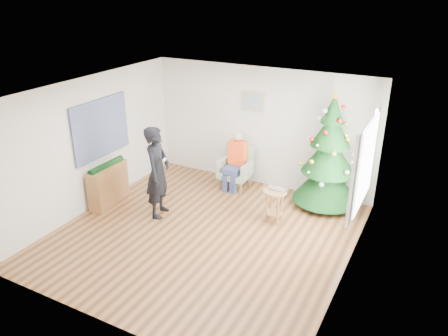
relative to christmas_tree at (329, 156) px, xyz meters
The scene contains 19 objects.
floor 2.88m from the christmas_tree, 126.64° to the right, with size 5.00×5.00×0.00m, color brown.
ceiling 3.09m from the christmas_tree, 126.64° to the right, with size 5.00×5.00×0.00m, color white.
wall_back 1.65m from the christmas_tree, 167.65° to the left, with size 5.00×5.00×0.00m, color silver.
wall_front 4.92m from the christmas_tree, 108.97° to the right, with size 5.00×5.00×0.00m, color silver.
wall_left 4.63m from the christmas_tree, 152.32° to the right, with size 5.00×5.00×0.00m, color silver.
wall_right 2.34m from the christmas_tree, 67.26° to the right, with size 5.00×5.00×0.00m, color silver.
window_panel 1.51m from the christmas_tree, 52.85° to the right, with size 0.04×1.30×1.40m, color white.
curtains 1.49m from the christmas_tree, 53.81° to the right, with size 0.05×1.75×1.50m.
christmas_tree is the anchor object (origin of this frame).
stool 1.50m from the christmas_tree, 120.29° to the right, with size 0.44×0.44×0.66m.
laptop 1.36m from the christmas_tree, 120.29° to the right, with size 0.36×0.23×0.03m, color silver.
armchair 2.10m from the christmas_tree, behind, with size 0.68×0.62×0.96m.
seated_person 2.02m from the christmas_tree, behind, with size 0.38×0.54×1.25m.
standing_man 3.32m from the christmas_tree, 145.31° to the right, with size 0.65×0.43×1.79m, color black.
game_controller 3.18m from the christmas_tree, 142.90° to the right, with size 0.04×0.13×0.04m, color white.
console 4.44m from the christmas_tree, 153.40° to the right, with size 0.30×1.00×0.80m, color brown.
garland 4.40m from the christmas_tree, 153.40° to the right, with size 0.14×0.14×0.90m, color black.
tapestry 4.49m from the christmas_tree, 155.50° to the right, with size 0.03×1.50×1.15m, color black.
framed_picture 1.99m from the christmas_tree, behind, with size 0.52×0.05×0.42m.
Camera 1 is at (3.45, -5.79, 4.22)m, focal length 35.00 mm.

